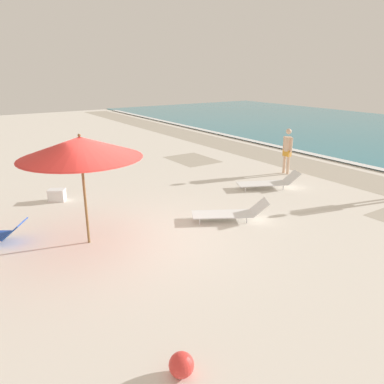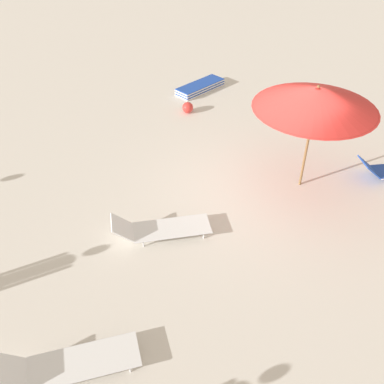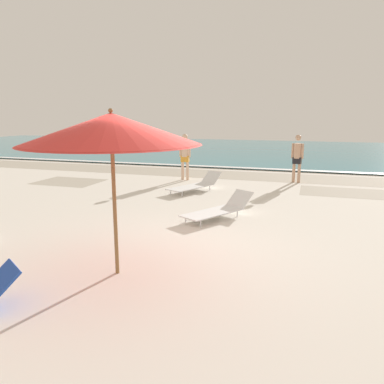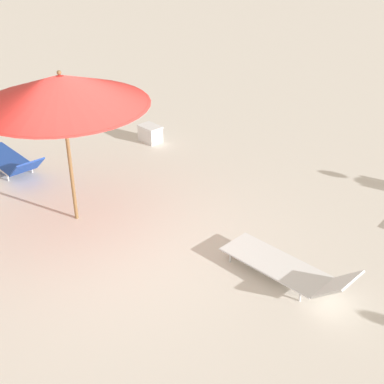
% 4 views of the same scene
% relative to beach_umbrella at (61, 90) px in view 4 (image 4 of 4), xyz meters
% --- Properties ---
extents(ground_plane, '(60.00, 60.00, 0.16)m').
position_rel_beach_umbrella_xyz_m(ground_plane, '(0.48, 0.93, -2.36)').
color(ground_plane, silver).
extents(beach_umbrella, '(2.71, 2.71, 2.59)m').
position_rel_beach_umbrella_xyz_m(beach_umbrella, '(0.00, 0.00, 0.00)').
color(beach_umbrella, olive).
rests_on(beach_umbrella, ground_plane).
extents(sun_lounger_beside_umbrella, '(1.63, 2.04, 0.54)m').
position_rel_beach_umbrella_xyz_m(sun_lounger_beside_umbrella, '(-1.36, -2.09, -2.06)').
color(sun_lounger_beside_umbrella, blue).
rests_on(sun_lounger_beside_umbrella, ground_plane).
extents(sun_lounger_near_water_left, '(1.54, 2.07, 0.55)m').
position_rel_beach_umbrella_xyz_m(sun_lounger_near_water_left, '(0.77, 3.67, -2.06)').
color(sun_lounger_near_water_left, white).
rests_on(sun_lounger_near_water_left, ground_plane).
extents(cooler_box, '(0.56, 0.61, 0.37)m').
position_rel_beach_umbrella_xyz_m(cooler_box, '(-3.45, 0.17, -2.09)').
color(cooler_box, white).
rests_on(cooler_box, ground_plane).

